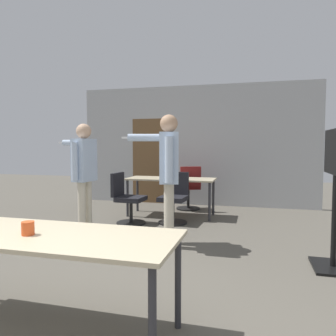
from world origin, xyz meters
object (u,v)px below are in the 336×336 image
person_near_casual (84,167)px  office_chair_far_left (174,200)px  office_chair_side_rolled (189,189)px  drink_cup (28,228)px  tv_screen (336,182)px  office_chair_mid_tucked (127,200)px  person_far_watching (168,167)px

person_near_casual → office_chair_far_left: person_near_casual is taller
office_chair_side_rolled → drink_cup: office_chair_side_rolled is taller
tv_screen → office_chair_mid_tucked: tv_screen is taller
tv_screen → office_chair_far_left: 2.92m
drink_cup → person_far_watching: bearing=80.4°
office_chair_mid_tucked → office_chair_far_left: size_ratio=1.00×
person_near_casual → office_chair_far_left: (1.18, 1.13, -0.64)m
person_near_casual → person_far_watching: (1.42, -0.22, 0.04)m
person_near_casual → drink_cup: bearing=-153.4°
tv_screen → office_chair_mid_tucked: (-3.08, 1.42, -0.57)m
drink_cup → tv_screen: bearing=39.6°
office_chair_mid_tucked → office_chair_far_left: office_chair_mid_tucked is taller
office_chair_side_rolled → office_chair_mid_tucked: size_ratio=1.05×
person_near_casual → office_chair_mid_tucked: 1.12m
tv_screen → person_near_casual: (-3.47, 0.59, 0.07)m
office_chair_side_rolled → office_chair_mid_tucked: office_chair_side_rolled is taller
tv_screen → person_far_watching: size_ratio=0.87×
office_chair_mid_tucked → drink_cup: size_ratio=9.34×
office_chair_mid_tucked → drink_cup: office_chair_mid_tucked is taller
tv_screen → office_chair_side_rolled: 3.75m
person_far_watching → office_chair_far_left: bearing=-4.6°
office_chair_far_left → tv_screen: bearing=147.1°
office_chair_far_left → drink_cup: 3.76m
office_chair_mid_tucked → drink_cup: (0.63, -3.44, 0.38)m
office_chair_far_left → drink_cup: bearing=91.6°
office_chair_side_rolled → office_chair_far_left: 1.22m
office_chair_far_left → office_chair_side_rolled: bearing=-87.4°
person_near_casual → office_chair_side_rolled: (1.21, 2.35, -0.60)m
person_far_watching → drink_cup: bearing=155.7°
person_near_casual → drink_cup: (1.02, -2.61, -0.26)m
office_chair_side_rolled → office_chair_mid_tucked: (-0.83, -1.52, -0.03)m
drink_cup → person_near_casual: bearing=111.3°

